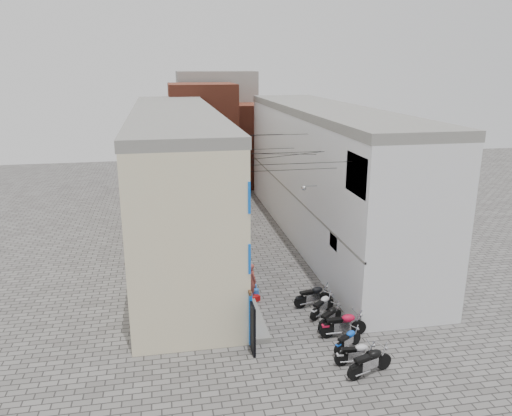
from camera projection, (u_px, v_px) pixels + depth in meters
ground at (307, 339)px, 22.00m from camera, size 90.00×90.00×0.00m
plinth at (223, 241)px, 33.86m from camera, size 0.90×26.00×0.25m
building_left at (177, 180)px, 32.07m from camera, size 5.10×27.00×9.00m
building_right at (325, 174)px, 33.91m from camera, size 5.94×26.00×9.00m
building_far_brick_left at (203, 138)px, 46.67m from camera, size 6.00×6.00×10.00m
building_far_brick_right at (252, 144)px, 49.74m from camera, size 5.00×6.00×8.00m
building_far_concrete at (217, 125)px, 52.56m from camera, size 8.00×5.00×11.00m
far_shopfront at (229, 184)px, 45.45m from camera, size 2.00×0.30×2.40m
overhead_wires at (271, 151)px, 27.23m from camera, size 5.80×13.02×1.32m
motorcycle_a at (370, 360)px, 19.35m from camera, size 2.23×1.29×1.23m
motorcycle_b at (357, 352)px, 20.03m from camera, size 1.87×0.67×1.07m
motorcycle_c at (348, 339)px, 21.11m from camera, size 1.71×1.32×0.97m
motorcycle_d at (343, 323)px, 22.10m from camera, size 2.18×0.71×1.26m
motorcycle_e at (330, 316)px, 22.96m from camera, size 1.80×1.62×1.07m
motorcycle_f at (322, 305)px, 23.98m from camera, size 1.86×1.69×1.11m
motorcycle_g at (313, 295)px, 24.92m from camera, size 2.15×1.03×1.19m
person_a at (252, 280)px, 25.33m from camera, size 0.63×0.75×1.76m
person_b at (248, 273)px, 26.29m from camera, size 0.93×1.00×1.64m
water_jug_near at (256, 294)px, 25.82m from camera, size 0.32×0.32×0.49m
water_jug_far at (254, 289)px, 26.42m from camera, size 0.33×0.33×0.47m
red_crate at (255, 298)px, 25.55m from camera, size 0.55×0.49×0.28m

